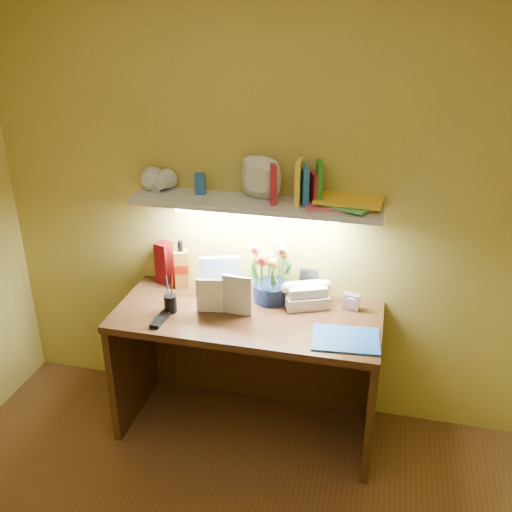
{
  "coord_description": "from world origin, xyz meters",
  "views": [
    {
      "loc": [
        0.64,
        -1.31,
        2.27
      ],
      "look_at": [
        0.01,
        1.35,
        1.02
      ],
      "focal_mm": 40.0,
      "sensor_mm": 36.0,
      "label": 1
    }
  ],
  "objects_px": {
    "desk": "(247,373)",
    "desk_clock": "(351,301)",
    "telephone": "(306,293)",
    "flower_bouquet": "(271,272)",
    "whisky_bottle": "(181,264)"
  },
  "relations": [
    {
      "from": "desk_clock",
      "to": "telephone",
      "type": "bearing_deg",
      "value": -168.79
    },
    {
      "from": "desk",
      "to": "telephone",
      "type": "distance_m",
      "value": 0.56
    },
    {
      "from": "desk_clock",
      "to": "desk",
      "type": "bearing_deg",
      "value": -151.15
    },
    {
      "from": "desk",
      "to": "flower_bouquet",
      "type": "relative_size",
      "value": 4.09
    },
    {
      "from": "flower_bouquet",
      "to": "desk_clock",
      "type": "relative_size",
      "value": 3.88
    },
    {
      "from": "telephone",
      "to": "whisky_bottle",
      "type": "xyz_separation_m",
      "value": [
        -0.72,
        0.05,
        0.07
      ]
    },
    {
      "from": "desk",
      "to": "flower_bouquet",
      "type": "height_order",
      "value": "flower_bouquet"
    },
    {
      "from": "flower_bouquet",
      "to": "desk",
      "type": "bearing_deg",
      "value": -116.75
    },
    {
      "from": "telephone",
      "to": "flower_bouquet",
      "type": "bearing_deg",
      "value": 155.83
    },
    {
      "from": "desk",
      "to": "telephone",
      "type": "relative_size",
      "value": 6.15
    },
    {
      "from": "flower_bouquet",
      "to": "telephone",
      "type": "xyz_separation_m",
      "value": [
        0.19,
        -0.01,
        -0.1
      ]
    },
    {
      "from": "flower_bouquet",
      "to": "telephone",
      "type": "height_order",
      "value": "flower_bouquet"
    },
    {
      "from": "desk",
      "to": "whisky_bottle",
      "type": "height_order",
      "value": "whisky_bottle"
    },
    {
      "from": "desk",
      "to": "desk_clock",
      "type": "distance_m",
      "value": 0.7
    },
    {
      "from": "flower_bouquet",
      "to": "whisky_bottle",
      "type": "distance_m",
      "value": 0.53
    }
  ]
}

